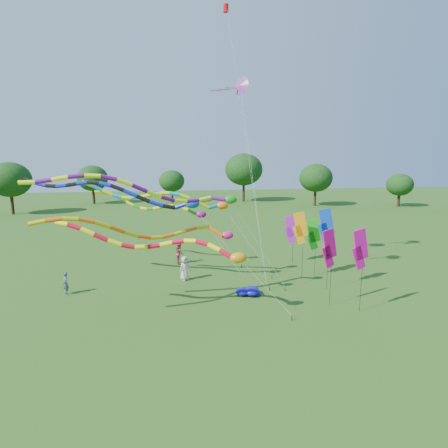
{
  "coord_description": "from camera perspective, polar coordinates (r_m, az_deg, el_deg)",
  "views": [
    {
      "loc": [
        -4.39,
        -19.93,
        9.26
      ],
      "look_at": [
        -0.51,
        3.98,
        4.8
      ],
      "focal_mm": 30.0,
      "sensor_mm": 36.0,
      "label": 1
    }
  ],
  "objects": [
    {
      "name": "banner_pole_violet",
      "position": [
        32.74,
        10.11,
        -0.83
      ],
      "size": [
        1.1,
        0.52,
        4.22
      ],
      "rotation": [
        0.0,
        0.0,
        -0.39
      ],
      "color": "black",
      "rests_on": "ground"
    },
    {
      "name": "tube_kite_green",
      "position": [
        31.66,
        -9.25,
        2.54
      ],
      "size": [
        11.82,
        3.72,
        6.84
      ],
      "rotation": [
        0.0,
        0.0,
        -0.29
      ],
      "color": "black",
      "rests_on": "ground"
    },
    {
      "name": "person_b",
      "position": [
        27.59,
        -23.01,
        -8.33
      ],
      "size": [
        0.6,
        0.68,
        1.56
      ],
      "primitive_type": "imported",
      "rotation": [
        0.0,
        0.0,
        -1.06
      ],
      "color": "#434F5E",
      "rests_on": "ground"
    },
    {
      "name": "tube_kite_red",
      "position": [
        21.3,
        -7.56,
        -3.37
      ],
      "size": [
        12.79,
        2.69,
        6.2
      ],
      "rotation": [
        0.0,
        0.0,
        -0.24
      ],
      "color": "black",
      "rests_on": "ground"
    },
    {
      "name": "banner_pole_orange",
      "position": [
        28.39,
        11.54,
        -0.65
      ],
      "size": [
        1.1,
        0.51,
        5.18
      ],
      "rotation": [
        0.0,
        0.0,
        -0.39
      ],
      "color": "black",
      "rests_on": "ground"
    },
    {
      "name": "blue_nylon_heap",
      "position": [
        25.91,
        3.72,
        -10.03
      ],
      "size": [
        1.64,
        1.52,
        0.49
      ],
      "color": "#0F0CA4",
      "rests_on": "ground"
    },
    {
      "name": "banner_pole_magenta_a",
      "position": [
        23.62,
        15.73,
        -3.64
      ],
      "size": [
        1.14,
        0.4,
        4.94
      ],
      "rotation": [
        0.0,
        0.0,
        0.28
      ],
      "color": "black",
      "rests_on": "ground"
    },
    {
      "name": "tree_ring",
      "position": [
        25.02,
        12.78,
        1.77
      ],
      "size": [
        117.1,
        116.39,
        9.39
      ],
      "color": "#382314",
      "rests_on": "ground"
    },
    {
      "name": "delta_kite_high_c",
      "position": [
        29.42,
        2.52,
        20.26
      ],
      "size": [
        3.32,
        5.4,
        15.12
      ],
      "rotation": [
        0.0,
        0.0,
        0.63
      ],
      "color": "black",
      "rests_on": "ground"
    },
    {
      "name": "tube_kite_orange",
      "position": [
        22.07,
        -9.25,
        -1.05
      ],
      "size": [
        13.46,
        4.5,
        6.78
      ],
      "rotation": [
        0.0,
        0.0,
        0.3
      ],
      "color": "black",
      "rests_on": "ground"
    },
    {
      "name": "tube_kite_cyan",
      "position": [
        26.8,
        -7.82,
        3.8
      ],
      "size": [
        13.4,
        1.61,
        8.02
      ],
      "rotation": [
        0.0,
        0.0,
        -0.04
      ],
      "color": "black",
      "rests_on": "ground"
    },
    {
      "name": "tube_kite_blue",
      "position": [
        26.34,
        -14.42,
        4.39
      ],
      "size": [
        15.17,
        4.17,
        8.25
      ],
      "rotation": [
        0.0,
        0.0,
        -0.23
      ],
      "color": "black",
      "rests_on": "ground"
    },
    {
      "name": "ground",
      "position": [
        22.41,
        3.02,
        -13.99
      ],
      "size": [
        160.0,
        160.0,
        0.0
      ],
      "primitive_type": "plane",
      "color": "#235015",
      "rests_on": "ground"
    },
    {
      "name": "person_a",
      "position": [
        28.38,
        -5.99,
        -6.72
      ],
      "size": [
        1.07,
        0.97,
        1.83
      ],
      "primitive_type": "imported",
      "rotation": [
        0.0,
        0.0,
        0.57
      ],
      "color": "beige",
      "rests_on": "ground"
    },
    {
      "name": "tube_kite_purple",
      "position": [
        22.08,
        -9.77,
        4.82
      ],
      "size": [
        15.31,
        2.94,
        8.92
      ],
      "rotation": [
        0.0,
        0.0,
        0.19
      ],
      "color": "black",
      "rests_on": "ground"
    },
    {
      "name": "banner_pole_green",
      "position": [
        29.68,
        13.42,
        -1.55
      ],
      "size": [
        1.16,
        0.18,
        4.51
      ],
      "rotation": [
        0.0,
        0.0,
        -0.09
      ],
      "color": "black",
      "rests_on": "ground"
    },
    {
      "name": "person_c",
      "position": [
        32.64,
        -6.79,
        -4.45
      ],
      "size": [
        0.75,
        0.94,
        1.84
      ],
      "primitive_type": "imported",
      "rotation": [
        0.0,
        0.0,
        1.64
      ],
      "color": "#9B3840",
      "rests_on": "ground"
    },
    {
      "name": "banner_pole_magenta_b",
      "position": [
        23.17,
        20.03,
        -3.67
      ],
      "size": [
        1.16,
        0.26,
        5.14
      ],
      "rotation": [
        0.0,
        0.0,
        0.16
      ],
      "color": "black",
      "rests_on": "ground"
    },
    {
      "name": "banner_pole_blue_b",
      "position": [
        26.44,
        15.29,
        -0.34
      ],
      "size": [
        1.15,
        0.35,
        5.76
      ],
      "rotation": [
        0.0,
        0.0,
        -0.24
      ],
      "color": "black",
      "rests_on": "ground"
    }
  ]
}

